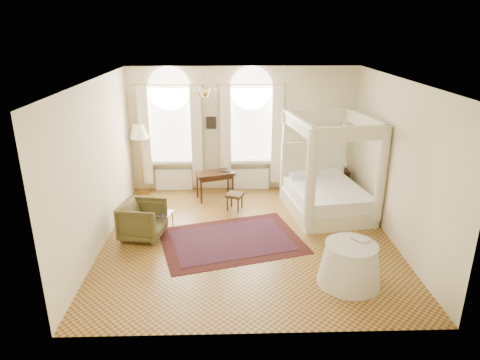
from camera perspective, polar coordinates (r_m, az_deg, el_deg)
The scene contains 18 objects.
ground at distance 9.20m, azimuth 1.11°, elevation -7.72°, with size 6.00×6.00×0.00m, color #A3762F.
room_walls at distance 8.46m, azimuth 1.20°, elevation 4.23°, with size 6.00×6.00×6.00m.
window_left at distance 11.45m, azimuth -9.13°, elevation 5.63°, with size 1.62×0.27×3.29m.
window_right at distance 11.37m, azimuth 1.47°, elevation 5.78°, with size 1.62×0.27×3.29m.
chandelier at distance 9.45m, azimuth -4.71°, elevation 11.58°, with size 0.51×0.45×0.50m.
wall_pictures at distance 11.37m, azimuth 0.89°, elevation 7.87°, with size 2.54×0.03×0.39m.
canopy_bed at distance 10.38m, azimuth 11.51°, elevation -1.57°, with size 2.08×2.41×2.35m.
nightstand at distance 11.94m, azimuth 13.24°, elevation -0.06°, with size 0.41×0.37×0.59m, color #321A0D.
nightstand_lamp at distance 11.70m, azimuth 13.47°, elevation 2.32°, with size 0.26×0.26×0.38m.
writing_desk at distance 11.00m, azimuth -3.38°, elevation 0.52°, with size 1.07×0.78×0.72m.
laptop at distance 11.05m, azimuth -2.06°, elevation 1.28°, with size 0.34×0.22×0.03m, color black.
stool at distance 10.40m, azimuth -0.71°, elevation -2.17°, with size 0.48×0.48×0.43m.
armchair at distance 9.29m, azimuth -12.83°, elevation -5.25°, with size 0.85×0.87×0.79m, color #47401E.
coffee_table at distance 9.53m, azimuth -10.91°, elevation -4.53°, with size 0.70×0.57×0.42m.
floor_lamp at distance 11.39m, azimuth -13.28°, elevation 5.84°, with size 0.48×0.48×1.87m.
oriental_rug at distance 9.09m, azimuth -1.16°, elevation -8.04°, with size 3.30×2.74×0.01m.
side_table at distance 7.80m, azimuth 14.45°, elevation -10.78°, with size 1.10×1.10×0.75m.
book at distance 7.72m, azimuth 15.38°, elevation -7.84°, with size 0.22×0.29×0.03m, color black.
Camera 1 is at (-0.42, -8.13, 4.28)m, focal length 32.00 mm.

